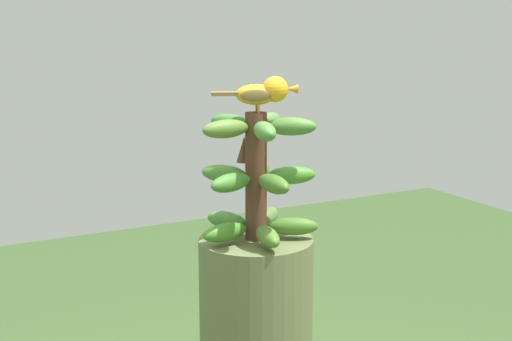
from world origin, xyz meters
TOP-DOWN VIEW (x-y plane):
  - banana_bunch at (-0.00, -0.00)m, footprint 0.28×0.28m
  - perched_bird at (0.01, 0.02)m, footprint 0.10×0.19m

SIDE VIEW (x-z plane):
  - banana_bunch at x=0.00m, z-range 1.14..1.43m
  - perched_bird at x=0.01m, z-range 1.43..1.52m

